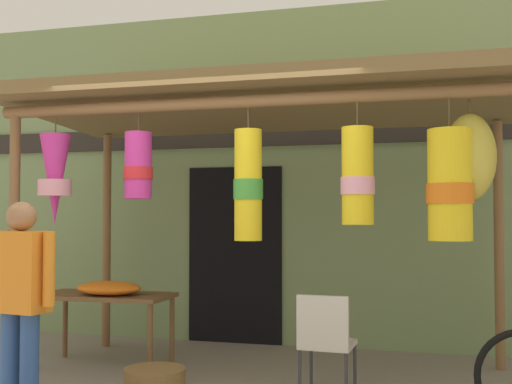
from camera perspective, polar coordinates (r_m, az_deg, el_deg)
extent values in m
cube|color=#7A9360|center=(7.31, 1.74, 1.42)|extent=(10.92, 0.25, 3.79)
cube|color=#2D2823|center=(7.22, 1.47, 5.09)|extent=(9.83, 0.04, 0.24)
cube|color=black|center=(7.30, -1.91, -5.62)|extent=(1.10, 0.03, 2.00)
cylinder|color=brown|center=(5.89, -20.88, -4.67)|extent=(0.09, 0.09, 2.34)
cylinder|color=brown|center=(7.29, -13.23, -4.23)|extent=(0.09, 0.09, 2.34)
cylinder|color=brown|center=(6.45, 20.95, -4.43)|extent=(0.09, 0.09, 2.34)
cylinder|color=brown|center=(5.04, -1.27, 8.09)|extent=(4.30, 0.10, 0.10)
cylinder|color=brown|center=(6.64, 2.76, 6.94)|extent=(4.30, 0.10, 0.10)
cube|color=olive|center=(5.85, 1.03, 7.87)|extent=(4.60, 2.15, 0.23)
cylinder|color=brown|center=(5.74, -17.52, 5.68)|extent=(0.01, 0.01, 0.15)
cone|color=#D13399|center=(5.70, -17.57, 1.07)|extent=(0.26, 0.26, 0.78)
cylinder|color=pink|center=(5.70, -17.58, 0.37)|extent=(0.28, 0.28, 0.14)
cylinder|color=brown|center=(5.40, -10.48, 6.09)|extent=(0.01, 0.01, 0.15)
cylinder|color=#D13399|center=(5.36, -10.51, 2.36)|extent=(0.22, 0.22, 0.55)
cylinder|color=red|center=(5.35, -10.51, 1.65)|extent=(0.24, 0.24, 0.10)
cylinder|color=brown|center=(5.04, -0.71, 6.56)|extent=(0.01, 0.01, 0.17)
cylinder|color=yellow|center=(4.99, -0.71, 0.64)|extent=(0.22, 0.22, 0.87)
cylinder|color=green|center=(4.98, -0.71, 0.25)|extent=(0.23, 0.23, 0.16)
cylinder|color=brown|center=(4.83, 9.06, 6.85)|extent=(0.01, 0.01, 0.19)
cylinder|color=yellow|center=(4.78, 9.09, 1.45)|extent=(0.24, 0.24, 0.72)
cylinder|color=pink|center=(4.77, 9.10, 0.55)|extent=(0.25, 0.25, 0.13)
cylinder|color=brown|center=(4.80, 16.91, 6.74)|extent=(0.01, 0.01, 0.22)
cylinder|color=yellow|center=(4.75, 16.97, 0.63)|extent=(0.31, 0.31, 0.80)
cylinder|color=orange|center=(4.74, 16.98, -0.14)|extent=(0.33, 0.33, 0.14)
cylinder|color=#4C3D23|center=(4.92, 18.57, 7.26)|extent=(0.02, 0.02, 0.10)
ellipsoid|color=gold|center=(4.87, 18.62, 2.99)|extent=(0.37, 0.32, 0.63)
cube|color=brown|center=(6.37, -13.36, -9.04)|extent=(1.27, 0.61, 0.04)
cylinder|color=brown|center=(6.51, -19.13, -11.92)|extent=(0.05, 0.05, 0.65)
cylinder|color=brown|center=(5.94, -9.47, -12.97)|extent=(0.05, 0.05, 0.65)
cylinder|color=brown|center=(6.93, -16.73, -11.34)|extent=(0.05, 0.05, 0.65)
cylinder|color=brown|center=(6.40, -7.54, -12.19)|extent=(0.05, 0.05, 0.65)
ellipsoid|color=orange|center=(6.26, -13.04, -8.38)|extent=(0.63, 0.44, 0.13)
ellipsoid|color=#D13399|center=(6.17, -12.47, -8.41)|extent=(0.28, 0.22, 0.09)
cube|color=beige|center=(5.16, 6.45, -13.38)|extent=(0.43, 0.43, 0.04)
cube|color=beige|center=(4.95, 5.98, -11.51)|extent=(0.40, 0.06, 0.40)
cylinder|color=#333338|center=(5.34, 8.85, -15.39)|extent=(0.03, 0.03, 0.44)
cylinder|color=#333338|center=(5.42, 4.97, -15.22)|extent=(0.03, 0.03, 0.44)
cylinder|color=#333338|center=(5.00, 8.10, -16.33)|extent=(0.03, 0.03, 0.44)
cylinder|color=#333338|center=(5.08, 3.94, -16.11)|extent=(0.03, 0.03, 0.44)
cylinder|color=brown|center=(5.36, -9.08, -16.52)|extent=(0.49, 0.49, 0.23)
cylinder|color=#2D5193|center=(5.00, -21.19, -14.28)|extent=(0.13, 0.13, 0.76)
cylinder|color=#2D5193|center=(4.88, -19.64, -14.61)|extent=(0.13, 0.13, 0.76)
cube|color=orange|center=(4.84, -20.33, -6.69)|extent=(0.43, 0.28, 0.57)
cylinder|color=orange|center=(4.67, -18.05, -6.55)|extent=(0.08, 0.08, 0.52)
sphere|color=#9E704C|center=(4.83, -20.27, -2.05)|extent=(0.21, 0.21, 0.21)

